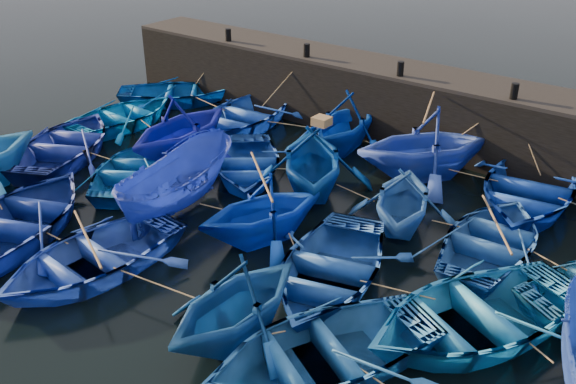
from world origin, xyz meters
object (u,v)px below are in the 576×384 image
Objects in this scene: boat_13 at (66,144)px; wooden_crate at (322,121)px; boat_0 at (176,92)px; boat_8 at (246,163)px.

wooden_crate is (8.56, 3.08, 1.89)m from boat_13.
boat_13 reaches higher than boat_0.
wooden_crate is at bearing 172.21° from boat_13.
wooden_crate reaches higher than boat_0.
boat_13 is (-5.89, -2.70, 0.09)m from boat_8.
boat_8 is 0.84× the size of boat_13.
wooden_crate reaches higher than boat_13.
boat_0 is 6.45m from boat_13.
boat_13 is at bearing 166.16° from boat_8.
boat_13 is at bearing 149.69° from boat_0.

